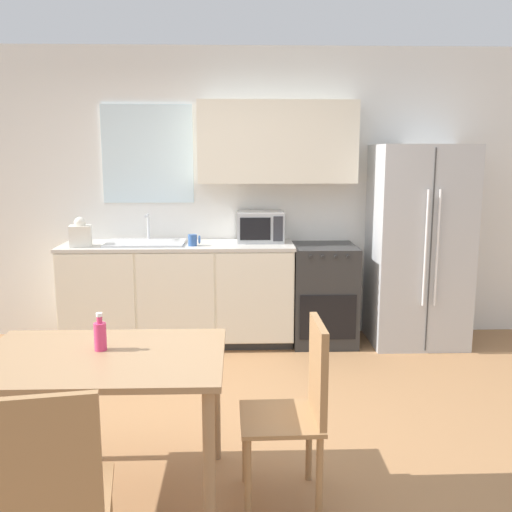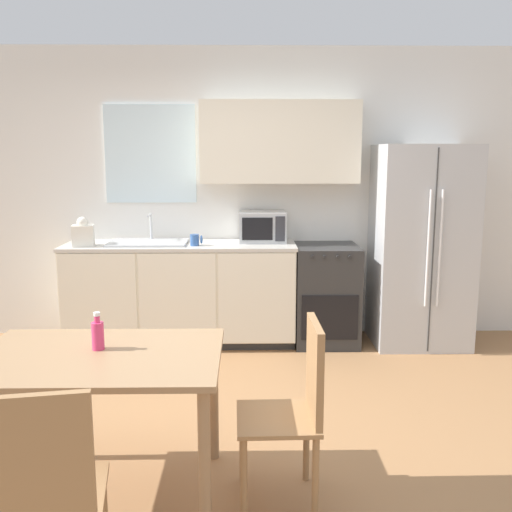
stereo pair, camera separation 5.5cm
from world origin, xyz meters
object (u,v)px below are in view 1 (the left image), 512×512
at_px(microwave, 260,227).
at_px(refrigerator, 418,246).
at_px(oven_range, 323,294).
at_px(dining_table, 102,375).
at_px(drink_bottle, 100,335).
at_px(coffee_mug, 193,240).
at_px(dining_chair_near, 53,489).
at_px(dining_chair_side, 300,399).

bearing_deg(microwave, refrigerator, -5.54).
bearing_deg(refrigerator, oven_range, 177.83).
relative_size(dining_table, drink_bottle, 6.23).
xyz_separation_m(refrigerator, coffee_mug, (-2.03, -0.08, 0.08)).
distance_m(dining_chair_near, drink_bottle, 0.91).
bearing_deg(dining_chair_near, dining_table, 80.52).
distance_m(microwave, dining_table, 2.70).
distance_m(dining_table, dining_chair_near, 0.80).
xyz_separation_m(microwave, dining_table, (-0.88, -2.52, -0.42)).
xyz_separation_m(oven_range, dining_table, (-1.46, -2.41, 0.20)).
bearing_deg(dining_table, dining_chair_near, -89.95).
bearing_deg(refrigerator, dining_table, -134.24).
bearing_deg(coffee_mug, dining_chair_side, -73.46).
relative_size(dining_chair_near, dining_chair_side, 1.00).
bearing_deg(drink_bottle, microwave, 69.83).
distance_m(refrigerator, dining_table, 3.33).
height_order(coffee_mug, dining_chair_near, coffee_mug).
xyz_separation_m(microwave, drink_bottle, (-0.90, -2.44, -0.24)).
height_order(coffee_mug, dining_table, coffee_mug).
bearing_deg(dining_chair_side, microwave, 0.89).
relative_size(microwave, dining_chair_near, 0.46).
bearing_deg(dining_chair_near, microwave, 65.55).
bearing_deg(dining_table, refrigerator, 45.76).
height_order(refrigerator, dining_chair_side, refrigerator).
distance_m(dining_chair_near, dining_chair_side, 1.22).
height_order(refrigerator, dining_chair_near, refrigerator).
height_order(coffee_mug, drink_bottle, coffee_mug).
height_order(dining_chair_near, drink_bottle, drink_bottle).
relative_size(dining_table, dining_chair_near, 1.30).
height_order(dining_table, drink_bottle, drink_bottle).
bearing_deg(microwave, drink_bottle, -110.17).
xyz_separation_m(coffee_mug, dining_chair_side, (0.70, -2.35, -0.45)).
relative_size(refrigerator, dining_table, 1.50).
distance_m(dining_chair_side, drink_bottle, 1.05).
bearing_deg(drink_bottle, dining_chair_side, -7.38).
xyz_separation_m(dining_table, dining_chair_side, (0.98, -0.06, -0.12)).
xyz_separation_m(coffee_mug, dining_chair_near, (-0.28, -3.08, -0.45)).
relative_size(coffee_mug, dining_chair_side, 0.12).
bearing_deg(dining_chair_near, coffee_mug, 75.27).
xyz_separation_m(dining_table, dining_chair_near, (0.00, -0.79, -0.12)).
relative_size(oven_range, dining_chair_near, 0.98).
bearing_deg(dining_chair_side, drink_bottle, 81.30).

